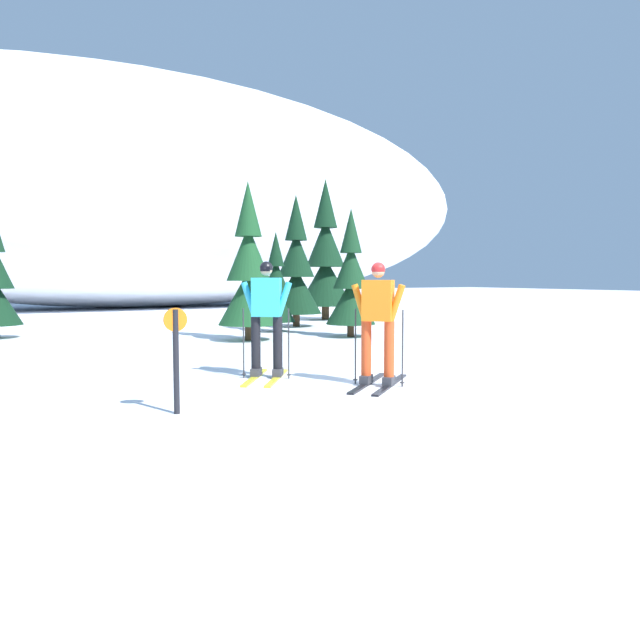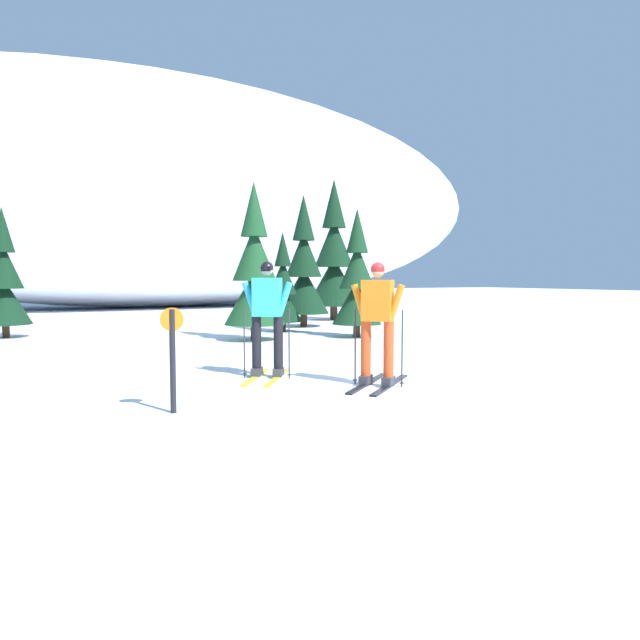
# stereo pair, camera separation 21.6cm
# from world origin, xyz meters

# --- Properties ---
(ground_plane) EXTENTS (120.00, 120.00, 0.00)m
(ground_plane) POSITION_xyz_m (0.00, 0.00, 0.00)
(ground_plane) COLOR white
(skier_orange_jacket) EXTENTS (1.66, 1.48, 1.82)m
(skier_orange_jacket) POSITION_xyz_m (-0.31, -0.09, 0.96)
(skier_orange_jacket) COLOR black
(skier_orange_jacket) RESTS_ON ground
(skier_cyan_jacket) EXTENTS (1.29, 1.54, 1.85)m
(skier_cyan_jacket) POSITION_xyz_m (-1.43, 1.36, 0.99)
(skier_cyan_jacket) COLOR gold
(skier_cyan_jacket) RESTS_ON ground
(pine_tree_left) EXTENTS (1.33, 1.33, 3.44)m
(pine_tree_left) POSITION_xyz_m (-5.03, 10.39, 1.44)
(pine_tree_left) COLOR #47301E
(pine_tree_left) RESTS_ON ground
(pine_tree_center_left) EXTENTS (1.54, 1.54, 4.00)m
(pine_tree_center_left) POSITION_xyz_m (0.51, 6.62, 1.67)
(pine_tree_center_left) COLOR #47301E
(pine_tree_center_left) RESTS_ON ground
(pine_tree_center) EXTENTS (1.13, 1.13, 2.92)m
(pine_tree_center) POSITION_xyz_m (2.15, 8.44, 1.22)
(pine_tree_center) COLOR #47301E
(pine_tree_center) RESTS_ON ground
(pine_tree_center_right) EXTENTS (1.32, 1.32, 3.43)m
(pine_tree_center_right) POSITION_xyz_m (3.22, 6.09, 1.43)
(pine_tree_center_right) COLOR #47301E
(pine_tree_center_right) RESTS_ON ground
(pine_tree_right) EXTENTS (1.64, 1.64, 4.24)m
(pine_tree_right) POSITION_xyz_m (3.48, 9.72, 1.77)
(pine_tree_right) COLOR #47301E
(pine_tree_right) RESTS_ON ground
(pine_tree_far_right) EXTENTS (2.02, 2.02, 5.24)m
(pine_tree_far_right) POSITION_xyz_m (5.89, 11.95, 2.19)
(pine_tree_far_right) COLOR #47301E
(pine_tree_far_right) RESTS_ON ground
(snow_ridge_background) EXTENTS (39.87, 14.30, 12.04)m
(snow_ridge_background) POSITION_xyz_m (2.34, 24.64, 6.02)
(snow_ridge_background) COLOR white
(snow_ridge_background) RESTS_ON ground
(trail_marker_post) EXTENTS (0.28, 0.07, 1.25)m
(trail_marker_post) POSITION_xyz_m (-3.40, -0.37, 0.72)
(trail_marker_post) COLOR black
(trail_marker_post) RESTS_ON ground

